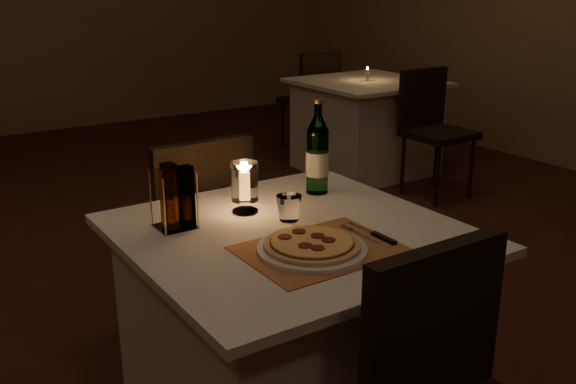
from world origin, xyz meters
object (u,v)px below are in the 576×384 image
chair_far (195,220)px  tumbler (289,208)px  hurricane_candle (244,183)px  neighbor_table_right (365,126)px  main_table (291,332)px  pizza (312,244)px  plate (312,249)px  water_bottle (317,156)px

chair_far → tumbler: chair_far is taller
hurricane_candle → neighbor_table_right: hurricane_candle is taller
main_table → hurricane_candle: size_ratio=5.69×
pizza → plate: bearing=-64.7°
plate → tumbler: (0.09, 0.26, 0.03)m
pizza → tumbler: size_ratio=3.35×
tumbler → chair_far: bearing=93.9°
main_table → pizza: 0.44m
chair_far → plate: 0.92m
main_table → hurricane_candle: bearing=100.6°
main_table → plate: 0.42m
main_table → tumbler: tumbler is taller
pizza → neighbor_table_right: pizza is taller
main_table → neighbor_table_right: (2.29, 2.34, 0.00)m
plate → hurricane_candle: (0.01, 0.40, 0.09)m
plate → hurricane_candle: hurricane_candle is taller
chair_far → plate: (-0.05, -0.89, 0.20)m
plate → water_bottle: water_bottle is taller
chair_far → pizza: bearing=-93.2°
chair_far → neighbor_table_right: chair_far is taller
plate → tumbler: 0.28m
plate → tumbler: tumbler is taller
tumbler → water_bottle: size_ratio=0.24×
main_table → plate: bearing=-105.5°
tumbler → hurricane_candle: hurricane_candle is taller
pizza → water_bottle: 0.57m
water_bottle → pizza: bearing=-127.5°
main_table → plate: plate is taller
water_bottle → tumbler: bearing=-143.3°
tumbler → hurricane_candle: 0.18m
main_table → neighbor_table_right: same height
pizza → neighbor_table_right: bearing=47.1°
pizza → neighbor_table_right: size_ratio=0.28×
main_table → tumbler: size_ratio=11.96×
pizza → hurricane_candle: size_ratio=1.59×
main_table → tumbler: 0.42m
main_table → tumbler: bearing=61.4°
plate → pizza: 0.02m
water_bottle → hurricane_candle: 0.34m
pizza → main_table: bearing=74.4°
plate → tumbler: size_ratio=3.83×
neighbor_table_right → tumbler: bearing=-134.8°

